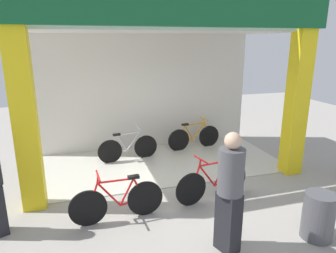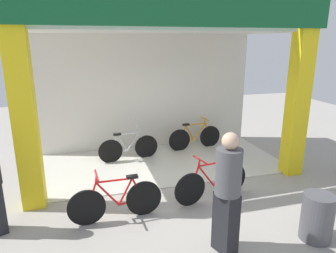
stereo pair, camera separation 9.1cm
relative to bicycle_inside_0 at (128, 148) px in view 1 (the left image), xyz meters
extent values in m
plane|color=#9E9991|center=(0.75, -1.80, -0.34)|extent=(19.96, 19.96, 0.00)
cube|color=beige|center=(0.75, -0.41, -0.33)|extent=(5.98, 2.78, 0.02)
cube|color=silver|center=(0.75, 0.99, 1.28)|extent=(5.98, 0.12, 3.24)
cube|color=yellow|center=(-2.05, -1.80, 1.28)|extent=(0.39, 0.36, 3.24)
cube|color=yellow|center=(3.54, -1.80, 1.28)|extent=(0.39, 0.36, 3.24)
cube|color=#14592D|center=(0.75, -1.95, 3.22)|extent=(6.18, 0.20, 0.63)
cube|color=silver|center=(0.75, -0.41, 2.87)|extent=(5.98, 2.78, 0.06)
cylinder|color=black|center=(-0.47, -0.05, -0.04)|extent=(0.62, 0.11, 0.61)
cylinder|color=black|center=(0.48, 0.06, -0.04)|extent=(0.62, 0.11, 0.61)
cylinder|color=silver|center=(-0.24, -0.03, -0.06)|extent=(0.41, 0.08, 0.08)
cylinder|color=silver|center=(-0.16, -0.02, 0.14)|extent=(0.27, 0.06, 0.46)
cylinder|color=silver|center=(0.13, 0.02, 0.15)|extent=(0.38, 0.08, 0.48)
cylinder|color=silver|center=(0.01, 0.00, 0.37)|extent=(0.59, 0.10, 0.05)
cylinder|color=silver|center=(-0.36, -0.04, 0.16)|extent=(0.20, 0.06, 0.41)
cylinder|color=silver|center=(0.38, 0.04, 0.17)|extent=(0.19, 0.05, 0.43)
cylinder|color=silver|center=(0.30, 0.03, 0.44)|extent=(0.06, 0.04, 0.13)
cylinder|color=silver|center=(0.29, 0.03, 0.50)|extent=(0.08, 0.43, 0.03)
cube|color=black|center=(-0.28, -0.03, 0.39)|extent=(0.20, 0.11, 0.05)
cylinder|color=black|center=(1.48, 0.31, -0.03)|extent=(0.63, 0.11, 0.63)
cylinder|color=black|center=(2.44, 0.41, -0.03)|extent=(0.63, 0.11, 0.63)
cylinder|color=orange|center=(1.71, 0.33, -0.05)|extent=(0.42, 0.08, 0.08)
cylinder|color=orange|center=(1.79, 0.34, 0.15)|extent=(0.28, 0.06, 0.47)
cylinder|color=orange|center=(2.09, 0.37, 0.16)|extent=(0.39, 0.08, 0.49)
cylinder|color=orange|center=(1.97, 0.36, 0.39)|extent=(0.60, 0.10, 0.05)
cylinder|color=orange|center=(1.58, 0.32, 0.17)|extent=(0.21, 0.06, 0.42)
cylinder|color=orange|center=(2.35, 0.40, 0.18)|extent=(0.19, 0.05, 0.44)
cylinder|color=orange|center=(2.26, 0.39, 0.46)|extent=(0.06, 0.04, 0.13)
cylinder|color=orange|center=(2.25, 0.39, 0.52)|extent=(0.08, 0.44, 0.03)
cube|color=black|center=(1.67, 0.33, 0.41)|extent=(0.20, 0.12, 0.05)
cylinder|color=black|center=(1.74, -2.37, -0.02)|extent=(0.64, 0.17, 0.64)
cylinder|color=black|center=(0.76, -2.57, -0.02)|extent=(0.64, 0.17, 0.64)
cylinder|color=red|center=(1.51, -2.42, -0.05)|extent=(0.43, 0.12, 0.08)
cylinder|color=red|center=(1.42, -2.43, 0.16)|extent=(0.28, 0.09, 0.48)
cylinder|color=red|center=(1.12, -2.50, 0.17)|extent=(0.39, 0.12, 0.50)
cylinder|color=red|center=(1.24, -2.47, 0.40)|extent=(0.61, 0.16, 0.05)
cylinder|color=red|center=(1.63, -2.39, 0.19)|extent=(0.21, 0.08, 0.43)
cylinder|color=red|center=(0.86, -2.55, 0.19)|extent=(0.20, 0.07, 0.45)
cylinder|color=red|center=(0.95, -2.53, 0.48)|extent=(0.06, 0.05, 0.13)
cylinder|color=red|center=(0.96, -2.53, 0.54)|extent=(0.12, 0.44, 0.03)
cube|color=black|center=(1.54, -2.41, 0.42)|extent=(0.21, 0.14, 0.05)
cylinder|color=black|center=(-0.13, -2.66, -0.03)|extent=(0.64, 0.08, 0.64)
cylinder|color=black|center=(-1.11, -2.71, -0.03)|extent=(0.64, 0.08, 0.64)
cylinder|color=red|center=(-0.36, -2.67, -0.05)|extent=(0.43, 0.06, 0.08)
cylinder|color=red|center=(-0.45, -2.68, 0.16)|extent=(0.28, 0.05, 0.48)
cylinder|color=red|center=(-0.76, -2.69, 0.17)|extent=(0.39, 0.06, 0.50)
cylinder|color=red|center=(-0.63, -2.69, 0.40)|extent=(0.61, 0.07, 0.05)
cylinder|color=red|center=(-0.24, -2.66, 0.18)|extent=(0.21, 0.05, 0.43)
cylinder|color=red|center=(-1.02, -2.71, 0.19)|extent=(0.19, 0.05, 0.44)
cylinder|color=red|center=(-0.93, -2.70, 0.47)|extent=(0.06, 0.04, 0.13)
cylinder|color=red|center=(-0.92, -2.70, 0.53)|extent=(0.06, 0.44, 0.03)
cube|color=black|center=(-0.33, -2.67, 0.42)|extent=(0.20, 0.11, 0.05)
cube|color=black|center=(0.83, -3.93, 0.12)|extent=(0.33, 0.39, 0.92)
cylinder|color=#4C4C51|center=(0.83, -3.93, 0.91)|extent=(0.47, 0.47, 0.67)
sphere|color=#D8AD8C|center=(0.83, -3.93, 1.36)|extent=(0.24, 0.24, 0.24)
cylinder|color=#4C4C51|center=(2.31, -4.07, 0.03)|extent=(0.48, 0.48, 0.75)
camera|label=1|loc=(-1.13, -7.45, 2.66)|focal=32.84mm
camera|label=2|loc=(-1.04, -7.47, 2.66)|focal=32.84mm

